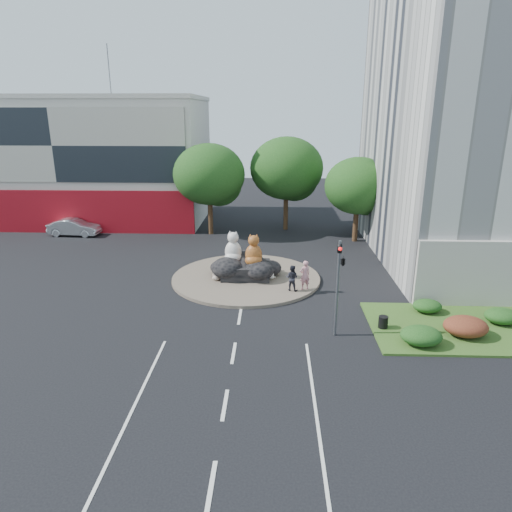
# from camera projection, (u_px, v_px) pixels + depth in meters

# --- Properties ---
(ground) EXTENTS (120.00, 120.00, 0.00)m
(ground) POSITION_uv_depth(u_px,v_px,m) (234.00, 353.00, 21.52)
(ground) COLOR black
(ground) RESTS_ON ground
(roundabout_island) EXTENTS (10.00, 10.00, 0.20)m
(roundabout_island) POSITION_uv_depth(u_px,v_px,m) (246.00, 278.00, 31.02)
(roundabout_island) COLOR brown
(roundabout_island) RESTS_ON ground
(rock_plinth) EXTENTS (3.20, 2.60, 0.90)m
(rock_plinth) POSITION_uv_depth(u_px,v_px,m) (246.00, 270.00, 30.85)
(rock_plinth) COLOR black
(rock_plinth) RESTS_ON roundabout_island
(shophouse_block) EXTENTS (25.20, 12.30, 17.40)m
(shophouse_block) POSITION_uv_depth(u_px,v_px,m) (81.00, 160.00, 46.90)
(shophouse_block) COLOR beige
(shophouse_block) RESTS_ON ground
(grass_verge) EXTENTS (10.00, 6.00, 0.12)m
(grass_verge) POSITION_uv_depth(u_px,v_px,m) (466.00, 328.00, 23.92)
(grass_verge) COLOR #31511B
(grass_verge) RESTS_ON ground
(tree_left) EXTENTS (6.46, 6.46, 8.27)m
(tree_left) POSITION_uv_depth(u_px,v_px,m) (210.00, 177.00, 41.10)
(tree_left) COLOR #382314
(tree_left) RESTS_ON ground
(tree_mid) EXTENTS (6.84, 6.84, 8.76)m
(tree_mid) POSITION_uv_depth(u_px,v_px,m) (287.00, 171.00, 42.66)
(tree_mid) COLOR #382314
(tree_mid) RESTS_ON ground
(tree_right) EXTENTS (5.70, 5.70, 7.30)m
(tree_right) POSITION_uv_depth(u_px,v_px,m) (359.00, 188.00, 38.91)
(tree_right) COLOR #382314
(tree_right) RESTS_ON ground
(hedge_near_green) EXTENTS (2.00, 1.60, 0.90)m
(hedge_near_green) POSITION_uv_depth(u_px,v_px,m) (421.00, 336.00, 21.97)
(hedge_near_green) COLOR #153C13
(hedge_near_green) RESTS_ON grass_verge
(hedge_red) EXTENTS (2.20, 1.76, 0.99)m
(hedge_red) POSITION_uv_depth(u_px,v_px,m) (466.00, 326.00, 22.82)
(hedge_red) COLOR #541C16
(hedge_red) RESTS_ON grass_verge
(hedge_mid_green) EXTENTS (1.80, 1.44, 0.81)m
(hedge_mid_green) POSITION_uv_depth(u_px,v_px,m) (502.00, 316.00, 24.19)
(hedge_mid_green) COLOR #153C13
(hedge_mid_green) RESTS_ON grass_verge
(hedge_back_green) EXTENTS (1.60, 1.28, 0.72)m
(hedge_back_green) POSITION_uv_depth(u_px,v_px,m) (427.00, 306.00, 25.57)
(hedge_back_green) COLOR #153C13
(hedge_back_green) RESTS_ON grass_verge
(traffic_light) EXTENTS (0.44, 1.24, 5.00)m
(traffic_light) POSITION_uv_depth(u_px,v_px,m) (340.00, 268.00, 22.14)
(traffic_light) COLOR #595B60
(traffic_light) RESTS_ON ground
(street_lamp) EXTENTS (2.34, 0.22, 8.06)m
(street_lamp) POSITION_uv_depth(u_px,v_px,m) (457.00, 222.00, 27.30)
(street_lamp) COLOR #595B60
(street_lamp) RESTS_ON ground
(cat_white) EXTENTS (1.50, 1.36, 2.19)m
(cat_white) POSITION_uv_depth(u_px,v_px,m) (233.00, 246.00, 30.80)
(cat_white) COLOR beige
(cat_white) RESTS_ON rock_plinth
(cat_tabby) EXTENTS (1.33, 1.17, 2.15)m
(cat_tabby) POSITION_uv_depth(u_px,v_px,m) (254.00, 249.00, 30.19)
(cat_tabby) COLOR #A55522
(cat_tabby) RESTS_ON rock_plinth
(kitten_calico) EXTENTS (0.68, 0.61, 1.02)m
(kitten_calico) POSITION_uv_depth(u_px,v_px,m) (217.00, 273.00, 30.19)
(kitten_calico) COLOR white
(kitten_calico) RESTS_ON roundabout_island
(kitten_white) EXTENTS (0.66, 0.65, 0.83)m
(kitten_white) POSITION_uv_depth(u_px,v_px,m) (271.00, 273.00, 30.42)
(kitten_white) COLOR silver
(kitten_white) RESTS_ON roundabout_island
(pedestrian_pink) EXTENTS (0.81, 0.68, 1.89)m
(pedestrian_pink) POSITION_uv_depth(u_px,v_px,m) (305.00, 275.00, 28.46)
(pedestrian_pink) COLOR #C37E86
(pedestrian_pink) RESTS_ON roundabout_island
(pedestrian_dark) EXTENTS (0.97, 0.87, 1.65)m
(pedestrian_dark) POSITION_uv_depth(u_px,v_px,m) (292.00, 278.00, 28.32)
(pedestrian_dark) COLOR black
(pedestrian_dark) RESTS_ON roundabout_island
(parked_car) EXTENTS (4.74, 1.89, 1.53)m
(parked_car) POSITION_uv_depth(u_px,v_px,m) (74.00, 227.00, 41.80)
(parked_car) COLOR #B0B4B8
(parked_car) RESTS_ON ground
(litter_bin) EXTENTS (0.51, 0.51, 0.63)m
(litter_bin) POSITION_uv_depth(u_px,v_px,m) (383.00, 322.00, 23.70)
(litter_bin) COLOR black
(litter_bin) RESTS_ON grass_verge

